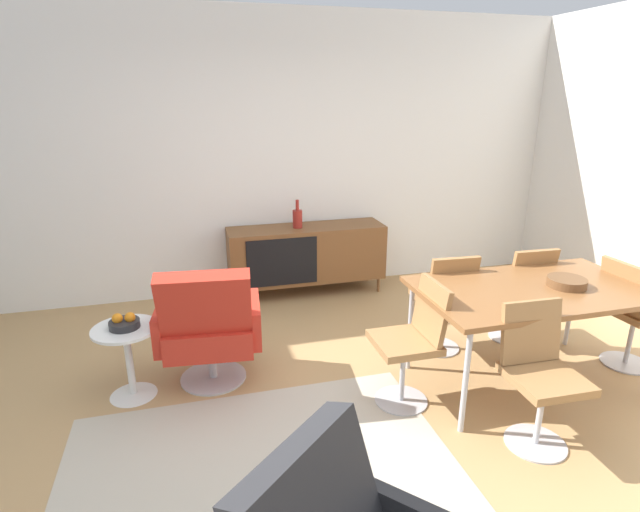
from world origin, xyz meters
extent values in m
plane|color=tan|center=(0.00, 0.00, 0.00)|extent=(8.32, 8.32, 0.00)
cube|color=white|center=(0.00, 2.60, 1.40)|extent=(6.80, 0.12, 2.80)
cube|color=brown|center=(0.35, 2.30, 0.44)|extent=(1.60, 0.44, 0.56)
cube|color=black|center=(0.05, 2.08, 0.44)|extent=(0.70, 0.01, 0.48)
cylinder|color=brown|center=(-0.39, 2.13, 0.08)|extent=(0.03, 0.03, 0.16)
cylinder|color=brown|center=(1.09, 2.13, 0.08)|extent=(0.03, 0.03, 0.16)
cylinder|color=brown|center=(-0.39, 2.47, 0.08)|extent=(0.03, 0.03, 0.16)
cylinder|color=brown|center=(1.09, 2.47, 0.08)|extent=(0.03, 0.03, 0.16)
cylinder|color=maroon|center=(0.26, 2.30, 0.81)|extent=(0.10, 0.10, 0.18)
cylinder|color=maroon|center=(0.26, 2.30, 0.95)|extent=(0.03, 0.03, 0.11)
cube|color=brown|center=(1.46, 0.23, 0.72)|extent=(1.60, 0.90, 0.04)
cylinder|color=#B7B7BC|center=(0.74, -0.16, 0.35)|extent=(0.04, 0.04, 0.70)
cylinder|color=#B7B7BC|center=(0.74, 0.62, 0.35)|extent=(0.04, 0.04, 0.70)
cylinder|color=#B7B7BC|center=(2.18, 0.62, 0.35)|extent=(0.04, 0.04, 0.70)
cylinder|color=brown|center=(1.69, 0.19, 0.77)|extent=(0.26, 0.26, 0.06)
cube|color=#9E7042|center=(0.51, 0.23, 0.45)|extent=(0.40, 0.40, 0.05)
cube|color=#9E7042|center=(0.69, 0.23, 0.67)|extent=(0.09, 0.38, 0.38)
cylinder|color=#B7B7BC|center=(0.51, 0.23, 0.21)|extent=(0.04, 0.04, 0.42)
cylinder|color=#B7B7BC|center=(0.51, 0.23, 0.01)|extent=(0.36, 0.36, 0.01)
cube|color=#9E7042|center=(1.11, -0.39, 0.45)|extent=(0.41, 0.41, 0.05)
cube|color=#9E7042|center=(1.12, -0.21, 0.67)|extent=(0.38, 0.10, 0.38)
cylinder|color=#B7B7BC|center=(1.11, -0.39, 0.21)|extent=(0.04, 0.04, 0.42)
cylinder|color=#B7B7BC|center=(1.11, -0.39, 0.01)|extent=(0.36, 0.36, 0.01)
cube|color=#9E7042|center=(2.41, 0.23, 0.45)|extent=(0.42, 0.42, 0.05)
cube|color=#9E7042|center=(2.23, 0.22, 0.67)|extent=(0.11, 0.38, 0.38)
cylinder|color=#B7B7BC|center=(2.41, 0.23, 0.21)|extent=(0.04, 0.04, 0.42)
cylinder|color=#B7B7BC|center=(2.41, 0.23, 0.01)|extent=(0.36, 0.36, 0.01)
cube|color=#9E7042|center=(1.81, 0.85, 0.45)|extent=(0.42, 0.42, 0.05)
cube|color=#9E7042|center=(1.80, 0.67, 0.67)|extent=(0.38, 0.11, 0.38)
cylinder|color=#B7B7BC|center=(1.81, 0.85, 0.21)|extent=(0.04, 0.04, 0.42)
cylinder|color=#B7B7BC|center=(1.81, 0.85, 0.01)|extent=(0.36, 0.36, 0.01)
cube|color=#9E7042|center=(1.11, 0.85, 0.45)|extent=(0.42, 0.42, 0.05)
cube|color=#9E7042|center=(1.10, 0.67, 0.67)|extent=(0.38, 0.11, 0.38)
cylinder|color=#B7B7BC|center=(1.11, 0.85, 0.21)|extent=(0.04, 0.04, 0.42)
cylinder|color=#B7B7BC|center=(1.11, 0.85, 0.01)|extent=(0.36, 0.36, 0.01)
cube|color=red|center=(-0.72, 0.86, 0.38)|extent=(0.66, 0.62, 0.20)
cube|color=red|center=(-0.74, 0.62, 0.69)|extent=(0.63, 0.33, 0.51)
cube|color=red|center=(-0.39, 0.83, 0.46)|extent=(0.11, 0.51, 0.28)
cube|color=red|center=(-1.04, 0.90, 0.46)|extent=(0.11, 0.51, 0.28)
cylinder|color=#B7B7BC|center=(-0.72, 0.86, 0.14)|extent=(0.06, 0.06, 0.28)
cylinder|color=#B7B7BC|center=(-0.72, 0.86, 0.01)|extent=(0.48, 0.48, 0.02)
cylinder|color=white|center=(-1.27, 0.79, 0.51)|extent=(0.44, 0.44, 0.02)
cylinder|color=white|center=(-1.27, 0.79, 0.25)|extent=(0.05, 0.05, 0.50)
cone|color=white|center=(-1.27, 0.79, 0.01)|extent=(0.32, 0.32, 0.02)
cylinder|color=#262628|center=(-1.27, 0.79, 0.55)|extent=(0.20, 0.20, 0.05)
sphere|color=orange|center=(-1.23, 0.79, 0.59)|extent=(0.07, 0.07, 0.07)
sphere|color=orange|center=(-1.31, 0.79, 0.59)|extent=(0.07, 0.07, 0.07)
cube|color=#B7AD99|center=(-0.52, -0.26, 0.00)|extent=(2.20, 1.70, 0.01)
camera|label=1|loc=(-0.79, -2.45, 2.01)|focal=27.84mm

